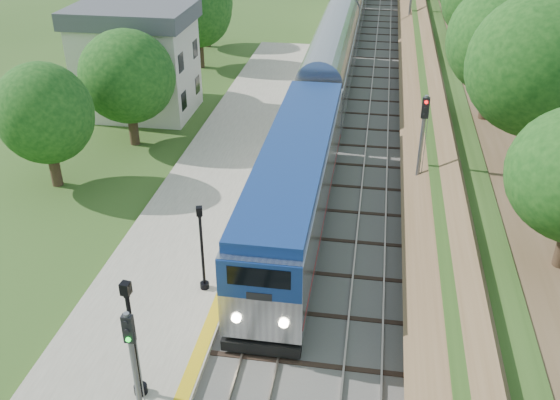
% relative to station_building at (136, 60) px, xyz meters
% --- Properties ---
extents(trackbed, '(9.50, 170.00, 0.28)m').
position_rel_station_building_xyz_m(trackbed, '(16.00, 30.00, -4.02)').
color(trackbed, '#4C4944').
rests_on(trackbed, ground).
extents(platform, '(6.40, 68.00, 0.38)m').
position_rel_station_building_xyz_m(platform, '(8.80, -14.00, -3.90)').
color(platform, gray).
rests_on(platform, ground).
extents(yellow_stripe, '(0.55, 68.00, 0.01)m').
position_rel_station_building_xyz_m(yellow_stripe, '(11.65, -14.00, -3.70)').
color(yellow_stripe, gold).
rests_on(yellow_stripe, platform).
extents(embankment, '(10.64, 170.00, 11.70)m').
position_rel_station_building_xyz_m(embankment, '(24.35, 30.00, -2.14)').
color(embankment, brown).
rests_on(embankment, ground).
extents(station_building, '(8.60, 6.60, 8.00)m').
position_rel_station_building_xyz_m(station_building, '(0.00, 0.00, 0.00)').
color(station_building, beige).
rests_on(station_building, ground).
extents(trees_behind_platform, '(7.82, 53.32, 7.21)m').
position_rel_station_building_xyz_m(trees_behind_platform, '(2.83, -9.33, 0.44)').
color(trees_behind_platform, '#332316').
rests_on(trees_behind_platform, ground).
extents(lamppost_mid, '(0.49, 0.49, 4.91)m').
position_rel_station_building_xyz_m(lamppost_mid, '(10.12, -27.64, -1.52)').
color(lamppost_mid, black).
rests_on(lamppost_mid, platform).
extents(lamppost_far, '(0.41, 0.41, 4.18)m').
position_rel_station_building_xyz_m(lamppost_far, '(10.76, -21.25, -1.84)').
color(lamppost_far, black).
rests_on(lamppost_far, platform).
extents(signal_platform, '(0.33, 0.26, 5.56)m').
position_rel_station_building_xyz_m(signal_platform, '(11.10, -29.81, -0.29)').
color(signal_platform, slate).
rests_on(signal_platform, platform).
extents(signal_farside, '(0.37, 0.29, 6.75)m').
position_rel_station_building_xyz_m(signal_farside, '(20.20, -12.44, 0.16)').
color(signal_farside, slate).
rests_on(signal_farside, ground).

